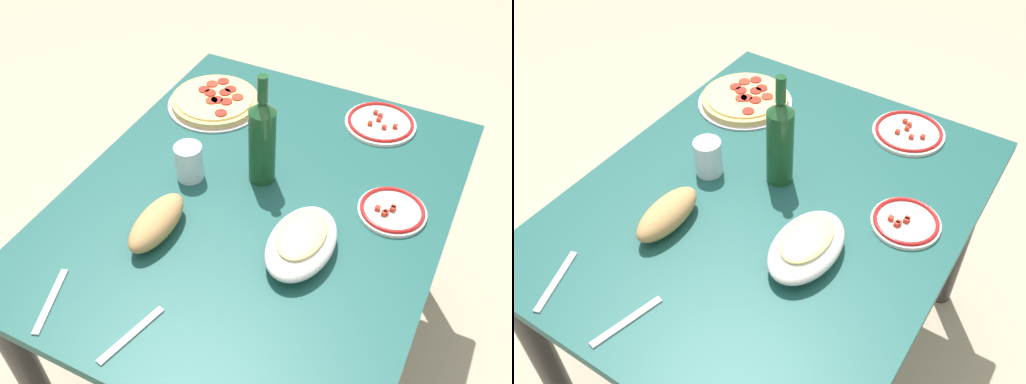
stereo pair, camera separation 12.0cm
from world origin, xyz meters
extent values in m
plane|color=tan|center=(0.00, 0.00, 0.00)|extent=(8.00, 8.00, 0.00)
cube|color=#194C47|center=(0.00, 0.00, 0.69)|extent=(1.16, 0.93, 0.03)
cylinder|color=#33302D|center=(-0.52, -0.41, 0.34)|extent=(0.07, 0.07, 0.67)
cylinder|color=#33302D|center=(0.52, -0.41, 0.34)|extent=(0.07, 0.07, 0.67)
cylinder|color=#33302D|center=(-0.52, 0.41, 0.34)|extent=(0.07, 0.07, 0.67)
cylinder|color=#B7B7BC|center=(-0.32, -0.30, 0.71)|extent=(0.29, 0.29, 0.01)
cylinder|color=#DBB26B|center=(-0.32, -0.30, 0.72)|extent=(0.27, 0.27, 0.02)
cylinder|color=#EACC75|center=(-0.32, -0.30, 0.73)|extent=(0.23, 0.23, 0.01)
cylinder|color=#B22D1E|center=(-0.38, -0.34, 0.74)|extent=(0.04, 0.04, 0.00)
cylinder|color=maroon|center=(-0.31, -0.28, 0.74)|extent=(0.04, 0.04, 0.00)
cylinder|color=maroon|center=(-0.33, -0.32, 0.74)|extent=(0.04, 0.04, 0.00)
cylinder|color=maroon|center=(-0.35, -0.28, 0.74)|extent=(0.04, 0.04, 0.00)
cylinder|color=#B22D1E|center=(-0.30, -0.29, 0.74)|extent=(0.04, 0.04, 0.00)
cylinder|color=maroon|center=(-0.31, -0.25, 0.74)|extent=(0.04, 0.04, 0.00)
cylinder|color=maroon|center=(-0.40, -0.31, 0.74)|extent=(0.04, 0.04, 0.00)
cylinder|color=maroon|center=(-0.34, -0.34, 0.74)|extent=(0.04, 0.04, 0.00)
cylinder|color=#B22D1E|center=(-0.35, -0.23, 0.74)|extent=(0.04, 0.04, 0.00)
cylinder|color=maroon|center=(-0.25, -0.24, 0.74)|extent=(0.04, 0.04, 0.00)
cylinder|color=maroon|center=(-0.38, -0.27, 0.74)|extent=(0.04, 0.04, 0.00)
ellipsoid|color=white|center=(0.11, 0.17, 0.74)|extent=(0.24, 0.15, 0.07)
ellipsoid|color=#AD2819|center=(0.11, 0.17, 0.75)|extent=(0.20, 0.12, 0.03)
ellipsoid|color=#EFD684|center=(0.11, 0.17, 0.77)|extent=(0.17, 0.10, 0.02)
cylinder|color=#194723|center=(-0.08, -0.02, 0.81)|extent=(0.07, 0.07, 0.21)
cone|color=#194723|center=(-0.08, -0.02, 0.93)|extent=(0.07, 0.07, 0.03)
cylinder|color=#194723|center=(-0.08, -0.02, 0.98)|extent=(0.03, 0.03, 0.07)
cylinder|color=silver|center=(-0.01, -0.20, 0.75)|extent=(0.07, 0.07, 0.10)
cylinder|color=white|center=(-0.45, 0.19, 0.71)|extent=(0.21, 0.21, 0.01)
torus|color=red|center=(-0.45, 0.19, 0.72)|extent=(0.19, 0.19, 0.01)
cube|color=#AD2819|center=(-0.44, 0.23, 0.72)|extent=(0.01, 0.01, 0.01)
cube|color=#AD2819|center=(-0.48, 0.16, 0.72)|extent=(0.01, 0.01, 0.01)
cube|color=#AD2819|center=(-0.47, 0.18, 0.72)|extent=(0.01, 0.01, 0.01)
cube|color=#AD2819|center=(-0.42, 0.21, 0.72)|extent=(0.01, 0.01, 0.01)
cube|color=#AD2819|center=(-0.42, 0.16, 0.72)|extent=(0.01, 0.01, 0.01)
cube|color=#AD2819|center=(-0.45, 0.18, 0.72)|extent=(0.01, 0.01, 0.01)
cylinder|color=white|center=(-0.11, 0.32, 0.71)|extent=(0.17, 0.17, 0.01)
torus|color=red|center=(-0.11, 0.32, 0.72)|extent=(0.16, 0.16, 0.01)
cube|color=#AD2819|center=(-0.08, 0.31, 0.72)|extent=(0.01, 0.01, 0.01)
cube|color=#AD2819|center=(-0.11, 0.32, 0.72)|extent=(0.01, 0.01, 0.01)
cube|color=#AD2819|center=(-0.09, 0.29, 0.72)|extent=(0.01, 0.01, 0.01)
cube|color=#AD2819|center=(-0.11, 0.32, 0.72)|extent=(0.01, 0.01, 0.01)
cube|color=#AD2819|center=(-0.09, 0.31, 0.72)|extent=(0.01, 0.01, 0.01)
ellipsoid|color=tan|center=(0.20, -0.16, 0.74)|extent=(0.20, 0.08, 0.08)
cube|color=#B7B7BC|center=(0.47, -0.26, 0.71)|extent=(0.17, 0.07, 0.00)
cube|color=#B7B7BC|center=(0.47, -0.06, 0.71)|extent=(0.17, 0.06, 0.00)
camera|label=1|loc=(0.94, 0.46, 1.74)|focal=40.36mm
camera|label=2|loc=(0.88, 0.57, 1.74)|focal=40.36mm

